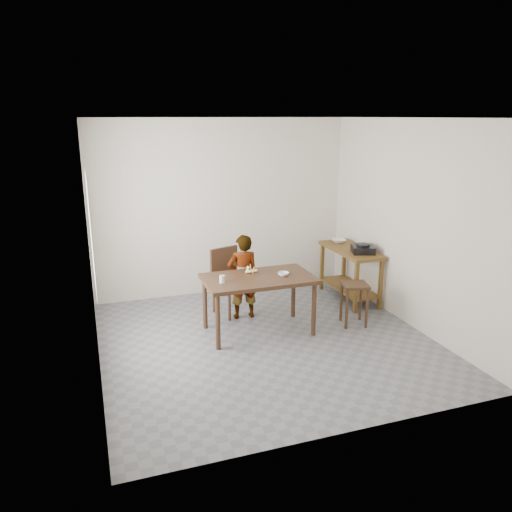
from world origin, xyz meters
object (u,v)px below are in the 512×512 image
object	(u,v)px
prep_counter	(350,274)
dining_chair	(232,282)
stool	(354,304)
dining_table	(259,305)
child	(243,277)

from	to	relation	value
prep_counter	dining_chair	size ratio (longest dim) A/B	1.29
prep_counter	stool	xyz separation A→B (m)	(-0.43, -0.89, -0.11)
prep_counter	dining_chair	distance (m)	1.86
prep_counter	dining_chair	xyz separation A→B (m)	(-1.86, 0.02, 0.07)
stool	prep_counter	bearing A→B (deg)	64.21
dining_table	stool	size ratio (longest dim) A/B	2.42
prep_counter	stool	size ratio (longest dim) A/B	2.07
prep_counter	child	size ratio (longest dim) A/B	1.01
dining_table	stool	xyz separation A→B (m)	(1.29, -0.19, -0.09)
dining_chair	stool	size ratio (longest dim) A/B	1.61
prep_counter	stool	bearing A→B (deg)	-115.79
child	dining_table	bearing A→B (deg)	96.03
prep_counter	dining_chair	bearing A→B (deg)	179.38
dining_chair	stool	xyz separation A→B (m)	(1.42, -0.91, -0.18)
dining_table	prep_counter	distance (m)	1.86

